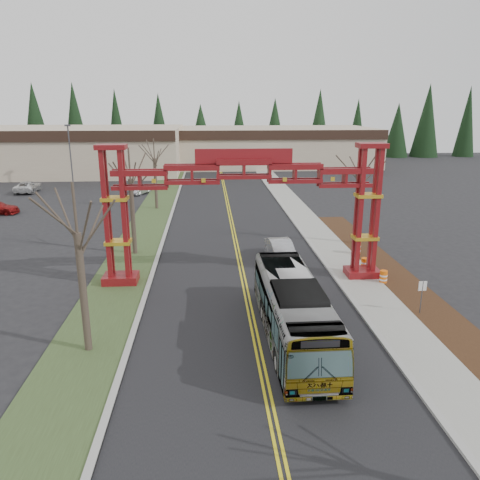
{
  "coord_description": "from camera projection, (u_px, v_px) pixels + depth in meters",
  "views": [
    {
      "loc": [
        -2.21,
        -10.91,
        11.18
      ],
      "look_at": [
        -0.42,
        15.26,
        3.57
      ],
      "focal_mm": 35.0,
      "sensor_mm": 36.0,
      "label": 1
    }
  ],
  "objects": [
    {
      "name": "curb_left",
      "position": [
        160.0,
        250.0,
        37.25
      ],
      "size": [
        0.3,
        110.0,
        0.15
      ],
      "primitive_type": "cube",
      "color": "#A2A19D",
      "rests_on": "ground"
    },
    {
      "name": "parked_car_far_b",
      "position": [
        28.0,
        187.0,
        61.89
      ],
      "size": [
        2.7,
        5.42,
        1.48
      ],
      "primitive_type": "imported",
      "rotation": [
        0.0,
        0.0,
        3.19
      ],
      "color": "silver",
      "rests_on": "ground"
    },
    {
      "name": "bare_tree_median_far",
      "position": [
        154.0,
        159.0,
        50.63
      ],
      "size": [
        3.24,
        3.24,
        7.71
      ],
      "color": "#382D26",
      "rests_on": "ground"
    },
    {
      "name": "lane_line_right",
      "position": [
        239.0,
        249.0,
        37.67
      ],
      "size": [
        0.12,
        100.0,
        0.01
      ],
      "primitive_type": "cube",
      "color": "gold",
      "rests_on": "road"
    },
    {
      "name": "retail_building_west",
      "position": [
        45.0,
        150.0,
        79.66
      ],
      "size": [
        46.0,
        22.3,
        7.5
      ],
      "color": "#BDAA90",
      "rests_on": "ground"
    },
    {
      "name": "road",
      "position": [
        237.0,
        249.0,
        37.67
      ],
      "size": [
        12.0,
        110.0,
        0.02
      ],
      "primitive_type": "cube",
      "color": "black",
      "rests_on": "ground"
    },
    {
      "name": "lane_line_left",
      "position": [
        236.0,
        249.0,
        37.66
      ],
      "size": [
        0.12,
        100.0,
        0.01
      ],
      "primitive_type": "cube",
      "color": "gold",
      "rests_on": "road"
    },
    {
      "name": "grass_median",
      "position": [
        137.0,
        250.0,
        37.14
      ],
      "size": [
        4.0,
        110.0,
        0.08
      ],
      "primitive_type": "cube",
      "color": "#364623",
      "rests_on": "ground"
    },
    {
      "name": "retail_building_east",
      "position": [
        271.0,
        146.0,
        90.01
      ],
      "size": [
        38.0,
        20.3,
        7.0
      ],
      "color": "#BDAA90",
      "rests_on": "ground"
    },
    {
      "name": "street_sign",
      "position": [
        422.0,
        291.0,
        25.45
      ],
      "size": [
        0.45,
        0.05,
        1.98
      ],
      "color": "#3F3F44",
      "rests_on": "ground"
    },
    {
      "name": "conifer_treeline",
      "position": [
        219.0,
        128.0,
        100.08
      ],
      "size": [
        116.1,
        5.6,
        13.0
      ],
      "color": "black",
      "rests_on": "ground"
    },
    {
      "name": "silver_sedan",
      "position": [
        281.0,
        250.0,
        34.79
      ],
      "size": [
        2.07,
        4.74,
        1.52
      ],
      "primitive_type": "imported",
      "rotation": [
        0.0,
        0.0,
        0.1
      ],
      "color": "#A5A8AD",
      "rests_on": "ground"
    },
    {
      "name": "bare_tree_median_near",
      "position": [
        77.0,
        234.0,
        20.52
      ],
      "size": [
        3.43,
        3.43,
        8.02
      ],
      "color": "#382D26",
      "rests_on": "ground"
    },
    {
      "name": "landscape_strip",
      "position": [
        454.0,
        330.0,
        23.95
      ],
      "size": [
        2.6,
        50.0,
        0.12
      ],
      "primitive_type": "cube",
      "color": "#321D10",
      "rests_on": "ground"
    },
    {
      "name": "sidewalk_right",
      "position": [
        330.0,
        246.0,
        38.15
      ],
      "size": [
        2.6,
        110.0,
        0.14
      ],
      "primitive_type": "cube",
      "color": "gray",
      "rests_on": "ground"
    },
    {
      "name": "gateway_arch",
      "position": [
        244.0,
        191.0,
        29.3
      ],
      "size": [
        18.2,
        1.6,
        8.9
      ],
      "color": "maroon",
      "rests_on": "ground"
    },
    {
      "name": "barrel_mid",
      "position": [
        364.0,
        264.0,
        32.59
      ],
      "size": [
        0.5,
        0.5,
        0.93
      ],
      "color": "orange",
      "rests_on": "ground"
    },
    {
      "name": "bare_tree_right_far",
      "position": [
        361.0,
        178.0,
        37.42
      ],
      "size": [
        3.3,
        3.3,
        7.77
      ],
      "color": "#382D26",
      "rests_on": "ground"
    },
    {
      "name": "transit_bus",
      "position": [
        293.0,
        310.0,
        22.76
      ],
      "size": [
        2.69,
        11.16,
        3.1
      ],
      "primitive_type": "imported",
      "rotation": [
        0.0,
        0.0,
        0.01
      ],
      "color": "#95989B",
      "rests_on": "ground"
    },
    {
      "name": "parked_car_far_a",
      "position": [
        141.0,
        189.0,
        60.62
      ],
      "size": [
        2.7,
        3.97,
        1.24
      ],
      "primitive_type": "imported",
      "rotation": [
        0.0,
        0.0,
        -0.41
      ],
      "color": "#97989E",
      "rests_on": "ground"
    },
    {
      "name": "barrel_south",
      "position": [
        383.0,
        277.0,
        30.19
      ],
      "size": [
        0.49,
        0.49,
        0.91
      ],
      "color": "orange",
      "rests_on": "ground"
    },
    {
      "name": "curb_right",
      "position": [
        312.0,
        247.0,
        38.05
      ],
      "size": [
        0.3,
        110.0,
        0.15
      ],
      "primitive_type": "cube",
      "color": "#A2A19D",
      "rests_on": "ground"
    },
    {
      "name": "barrel_north",
      "position": [
        357.0,
        248.0,
        35.94
      ],
      "size": [
        0.59,
        0.59,
        1.1
      ],
      "color": "orange",
      "rests_on": "ground"
    },
    {
      "name": "light_pole_far",
      "position": [
        70.0,
        151.0,
        64.93
      ],
      "size": [
        0.74,
        0.37,
        8.58
      ],
      "color": "#3F3F44",
      "rests_on": "ground"
    },
    {
      "name": "bare_tree_median_mid",
      "position": [
        130.0,
        179.0,
        34.76
      ],
      "size": [
        3.5,
        3.5,
        8.18
      ],
      "color": "#382D26",
      "rests_on": "ground"
    }
  ]
}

